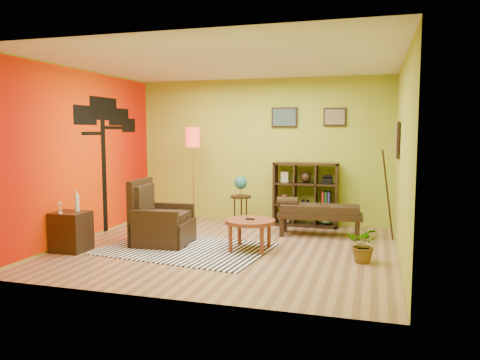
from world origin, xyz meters
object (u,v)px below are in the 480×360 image
(side_cabinet, at_px, (71,231))
(cube_shelf, at_px, (306,195))
(armchair, at_px, (160,224))
(potted_plant, at_px, (364,248))
(bench, at_px, (318,212))
(globe_table, at_px, (241,188))
(floor_lamp, at_px, (193,146))
(coffee_table, at_px, (250,224))

(side_cabinet, bearing_deg, cube_shelf, 42.21)
(armchair, distance_m, potted_plant, 3.17)
(bench, bearing_deg, globe_table, 165.39)
(side_cabinet, height_order, globe_table, globe_table)
(bench, bearing_deg, side_cabinet, -149.13)
(potted_plant, bearing_deg, floor_lamp, 150.17)
(cube_shelf, distance_m, potted_plant, 2.54)
(cube_shelf, bearing_deg, globe_table, -161.43)
(coffee_table, bearing_deg, potted_plant, -7.31)
(coffee_table, distance_m, potted_plant, 1.70)
(floor_lamp, bearing_deg, potted_plant, -29.83)
(side_cabinet, bearing_deg, potted_plant, 7.78)
(side_cabinet, distance_m, potted_plant, 4.28)
(coffee_table, xyz_separation_m, side_cabinet, (-2.57, -0.79, -0.10))
(armchair, xyz_separation_m, floor_lamp, (-0.09, 1.67, 1.19))
(coffee_table, distance_m, bench, 1.52)
(coffee_table, xyz_separation_m, cube_shelf, (0.55, 2.03, 0.20))
(coffee_table, relative_size, potted_plant, 1.50)
(bench, bearing_deg, armchair, -151.50)
(floor_lamp, relative_size, potted_plant, 3.69)
(globe_table, distance_m, cube_shelf, 1.24)
(side_cabinet, distance_m, bench, 3.99)
(floor_lamp, height_order, potted_plant, floor_lamp)
(cube_shelf, height_order, bench, cube_shelf)
(cube_shelf, relative_size, bench, 0.82)
(armchair, relative_size, side_cabinet, 1.14)
(coffee_table, height_order, floor_lamp, floor_lamp)
(armchair, height_order, floor_lamp, floor_lamp)
(armchair, xyz_separation_m, potted_plant, (3.16, -0.19, -0.12))
(coffee_table, bearing_deg, armchair, -179.21)
(globe_table, relative_size, cube_shelf, 0.79)
(coffee_table, relative_size, cube_shelf, 0.63)
(side_cabinet, distance_m, globe_table, 3.14)
(armchair, bearing_deg, floor_lamp, 93.05)
(armchair, relative_size, floor_lamp, 0.55)
(coffee_table, distance_m, globe_table, 1.78)
(coffee_table, distance_m, side_cabinet, 2.69)
(globe_table, bearing_deg, armchair, -117.59)
(potted_plant, bearing_deg, armchair, 176.48)
(coffee_table, bearing_deg, cube_shelf, 74.88)
(armchair, height_order, potted_plant, armchair)
(coffee_table, relative_size, side_cabinet, 0.84)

